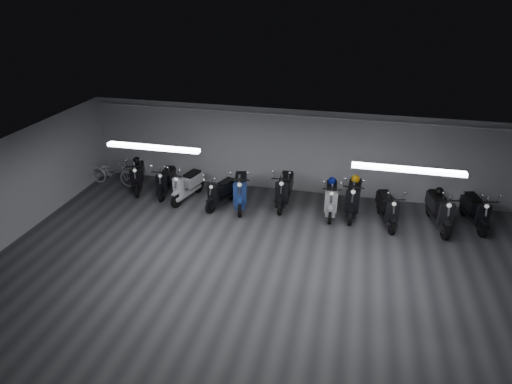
% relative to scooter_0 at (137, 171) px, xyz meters
% --- Properties ---
extents(floor, '(14.00, 10.00, 0.01)m').
position_rel_scooter_0_xyz_m(floor, '(5.16, -3.87, -0.68)').
color(floor, '#3A3A3D').
rests_on(floor, ground).
extents(ceiling, '(14.00, 10.00, 0.01)m').
position_rel_scooter_0_xyz_m(ceiling, '(5.16, -3.87, 2.13)').
color(ceiling, slate).
rests_on(ceiling, ground).
extents(back_wall, '(14.00, 0.01, 2.80)m').
position_rel_scooter_0_xyz_m(back_wall, '(5.16, 1.13, 0.73)').
color(back_wall, '#AAAAAD').
rests_on(back_wall, ground).
extents(fluor_strip_left, '(2.40, 0.18, 0.08)m').
position_rel_scooter_0_xyz_m(fluor_strip_left, '(2.16, -2.87, 2.07)').
color(fluor_strip_left, white).
rests_on(fluor_strip_left, ceiling).
extents(fluor_strip_right, '(2.40, 0.18, 0.08)m').
position_rel_scooter_0_xyz_m(fluor_strip_right, '(8.16, -2.87, 2.07)').
color(fluor_strip_right, white).
rests_on(fluor_strip_right, ceiling).
extents(conduit, '(13.60, 0.05, 0.05)m').
position_rel_scooter_0_xyz_m(conduit, '(5.16, 1.05, 1.95)').
color(conduit, white).
rests_on(conduit, back_wall).
extents(scooter_0, '(1.23, 1.90, 1.35)m').
position_rel_scooter_0_xyz_m(scooter_0, '(0.00, 0.00, 0.00)').
color(scooter_0, black).
rests_on(scooter_0, floor).
extents(scooter_1, '(0.73, 1.74, 1.26)m').
position_rel_scooter_0_xyz_m(scooter_1, '(1.06, -0.09, -0.04)').
color(scooter_1, black).
rests_on(scooter_1, floor).
extents(scooter_2, '(1.03, 1.90, 1.35)m').
position_rel_scooter_0_xyz_m(scooter_2, '(1.90, -0.32, 0.00)').
color(scooter_2, silver).
rests_on(scooter_2, floor).
extents(scooter_3, '(1.10, 1.76, 1.25)m').
position_rel_scooter_0_xyz_m(scooter_3, '(3.10, -0.51, -0.05)').
color(scooter_3, black).
rests_on(scooter_3, floor).
extents(scooter_4, '(1.08, 2.07, 1.47)m').
position_rel_scooter_0_xyz_m(scooter_4, '(3.68, -0.38, 0.06)').
color(scooter_4, navy).
rests_on(scooter_4, floor).
extents(scooter_5, '(0.65, 1.95, 1.45)m').
position_rel_scooter_0_xyz_m(scooter_5, '(5.00, 0.02, 0.05)').
color(scooter_5, black).
rests_on(scooter_5, floor).
extents(scooter_6, '(0.72, 1.87, 1.36)m').
position_rel_scooter_0_xyz_m(scooter_6, '(6.47, -0.22, 0.01)').
color(scooter_6, '#AEAFB2').
rests_on(scooter_6, floor).
extents(scooter_7, '(0.76, 2.02, 1.48)m').
position_rel_scooter_0_xyz_m(scooter_7, '(7.12, -0.10, 0.07)').
color(scooter_7, black).
rests_on(scooter_7, floor).
extents(scooter_8, '(0.99, 1.87, 1.33)m').
position_rel_scooter_0_xyz_m(scooter_8, '(8.09, -0.45, -0.01)').
color(scooter_8, black).
rests_on(scooter_8, floor).
extents(scooter_9, '(0.99, 2.04, 1.45)m').
position_rel_scooter_0_xyz_m(scooter_9, '(9.53, -0.32, 0.05)').
color(scooter_9, black).
rests_on(scooter_9, floor).
extents(bicycle, '(1.79, 0.73, 1.13)m').
position_rel_scooter_0_xyz_m(bicycle, '(-1.02, 0.14, -0.11)').
color(bicycle, white).
rests_on(bicycle, floor).
extents(scooter_10, '(0.96, 1.88, 1.33)m').
position_rel_scooter_0_xyz_m(scooter_10, '(10.55, -0.02, -0.01)').
color(scooter_10, black).
rests_on(scooter_10, floor).
extents(helmet_0, '(0.25, 0.25, 0.25)m').
position_rel_scooter_0_xyz_m(helmet_0, '(6.45, 0.04, 0.30)').
color(helmet_0, navy).
rests_on(helmet_0, scooter_6).
extents(helmet_1, '(0.26, 0.26, 0.26)m').
position_rel_scooter_0_xyz_m(helmet_1, '(7.13, 0.18, 0.37)').
color(helmet_1, '#F0A00E').
rests_on(helmet_1, scooter_7).
extents(helmet_2, '(0.25, 0.25, 0.25)m').
position_rel_scooter_0_xyz_m(helmet_2, '(-0.09, 0.23, 0.29)').
color(helmet_2, black).
rests_on(helmet_2, scooter_0).
extents(helmet_3, '(0.23, 0.23, 0.23)m').
position_rel_scooter_0_xyz_m(helmet_3, '(9.48, -0.05, 0.34)').
color(helmet_3, black).
rests_on(helmet_3, scooter_9).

